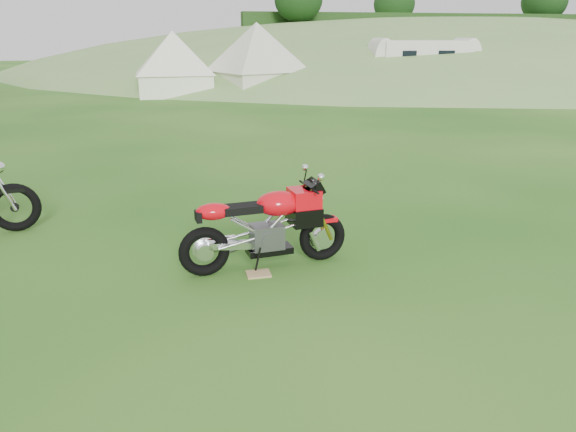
{
  "coord_description": "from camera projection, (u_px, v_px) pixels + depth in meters",
  "views": [
    {
      "loc": [
        -1.0,
        -5.54,
        2.64
      ],
      "look_at": [
        0.39,
        0.4,
        0.66
      ],
      "focal_mm": 35.0,
      "sensor_mm": 36.0,
      "label": 1
    }
  ],
  "objects": [
    {
      "name": "sport_motorcycle",
      "position": [
        265.0,
        221.0,
        6.51
      ],
      "size": [
        1.97,
        0.68,
        1.16
      ],
      "primitive_type": null,
      "rotation": [
        0.0,
        0.0,
        0.11
      ],
      "color": "red",
      "rests_on": "ground"
    },
    {
      "name": "tent_left",
      "position": [
        174.0,
        64.0,
        24.92
      ],
      "size": [
        3.18,
        3.18,
        2.73
      ],
      "primitive_type": null,
      "rotation": [
        0.0,
        0.0,
        0.01
      ],
      "color": "white",
      "rests_on": "ground"
    },
    {
      "name": "tent_mid",
      "position": [
        257.0,
        61.0,
        25.51
      ],
      "size": [
        4.35,
        4.35,
        2.94
      ],
      "primitive_type": null,
      "rotation": [
        0.0,
        0.0,
        0.35
      ],
      "color": "beige",
      "rests_on": "ground"
    },
    {
      "name": "ground",
      "position": [
        262.0,
        287.0,
        6.17
      ],
      "size": [
        120.0,
        120.0,
        0.0
      ],
      "primitive_type": "plane",
      "color": "#175011",
      "rests_on": "ground"
    },
    {
      "name": "hedgerow",
      "position": [
        449.0,
        66.0,
        48.41
      ],
      "size": [
        36.0,
        1.2,
        8.6
      ],
      "primitive_type": null,
      "color": "black",
      "rests_on": "ground"
    },
    {
      "name": "plywood_board",
      "position": [
        258.0,
        274.0,
        6.47
      ],
      "size": [
        0.28,
        0.22,
        0.02
      ],
      "primitive_type": "cube",
      "rotation": [
        0.0,
        0.0,
        -0.01
      ],
      "color": "tan",
      "rests_on": "ground"
    },
    {
      "name": "hillside",
      "position": [
        449.0,
        66.0,
        48.41
      ],
      "size": [
        80.0,
        64.0,
        8.0
      ],
      "primitive_type": "ellipsoid",
      "color": "#69984D",
      "rests_on": "ground"
    },
    {
      "name": "caravan",
      "position": [
        422.0,
        65.0,
        26.94
      ],
      "size": [
        5.4,
        2.92,
        2.41
      ],
      "primitive_type": null,
      "rotation": [
        0.0,
        0.0,
        -0.12
      ],
      "color": "silver",
      "rests_on": "ground"
    }
  ]
}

